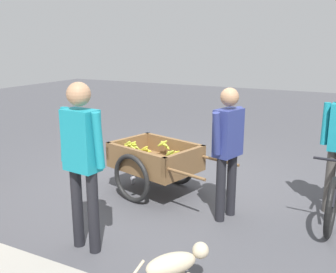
{
  "coord_description": "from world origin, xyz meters",
  "views": [
    {
      "loc": [
        -2.3,
        4.69,
        2.02
      ],
      "look_at": [
        0.05,
        0.15,
        0.75
      ],
      "focal_mm": 40.96,
      "sensor_mm": 36.0,
      "label": 1
    }
  ],
  "objects": [
    {
      "name": "dog",
      "position": [
        -1.08,
        2.2,
        0.27
      ],
      "size": [
        0.46,
        0.55,
        0.4
      ],
      "color": "beige",
      "rests_on": "ground"
    },
    {
      "name": "fruit_cart",
      "position": [
        0.13,
        0.38,
        0.44
      ],
      "size": [
        1.79,
        1.17,
        0.71
      ],
      "color": "brown",
      "rests_on": "ground"
    },
    {
      "name": "bystander_person",
      "position": [
        0.02,
        1.99,
        1.01
      ],
      "size": [
        0.52,
        0.24,
        1.67
      ],
      "color": "black",
      "rests_on": "ground"
    },
    {
      "name": "ground_plane",
      "position": [
        0.0,
        0.0,
        0.0
      ],
      "size": [
        24.0,
        24.0,
        0.0
      ],
      "primitive_type": "plane",
      "color": "#47474C"
    },
    {
      "name": "vendor_person",
      "position": [
        -0.98,
        0.68,
        0.91
      ],
      "size": [
        0.28,
        0.58,
        1.53
      ],
      "color": "black",
      "rests_on": "ground"
    }
  ]
}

